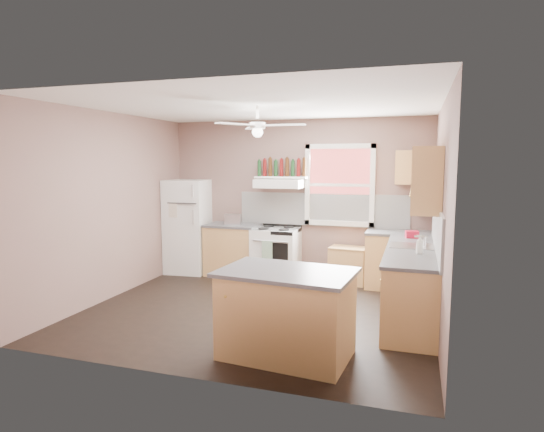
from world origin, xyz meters
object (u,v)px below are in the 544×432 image
(toaster, at_px, (233,219))
(cart, at_px, (348,265))
(island, at_px, (286,315))
(stove, at_px, (276,253))
(refrigerator, at_px, (188,226))

(toaster, height_order, cart, toaster)
(island, bearing_deg, cart, 91.69)
(stove, height_order, cart, stove)
(cart, bearing_deg, toaster, -172.36)
(stove, relative_size, cart, 1.47)
(stove, bearing_deg, island, -71.03)
(refrigerator, relative_size, cart, 2.83)
(stove, height_order, island, same)
(stove, relative_size, island, 0.68)
(stove, distance_m, island, 3.13)
(refrigerator, relative_size, toaster, 5.94)
(refrigerator, relative_size, stove, 1.93)
(refrigerator, height_order, cart, refrigerator)
(refrigerator, xyz_separation_m, stove, (1.65, 0.04, -0.40))
(toaster, relative_size, cart, 0.48)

